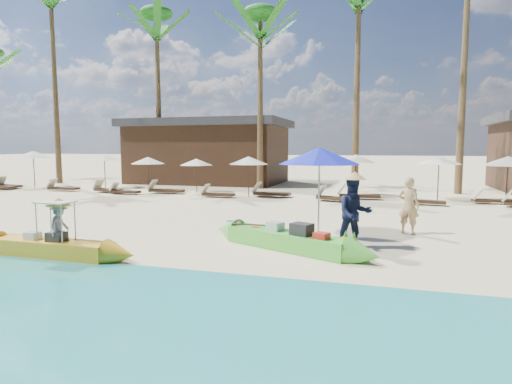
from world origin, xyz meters
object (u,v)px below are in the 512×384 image
(yellow_canoe, at_px, (50,247))
(blue_umbrella, at_px, (319,156))
(tourist, at_px, (409,205))
(green_canoe, at_px, (287,240))

(yellow_canoe, relative_size, blue_umbrella, 1.98)
(tourist, distance_m, blue_umbrella, 2.92)
(green_canoe, xyz_separation_m, yellow_canoe, (-4.96, -2.19, -0.02))
(tourist, bearing_deg, yellow_canoe, 52.76)
(green_canoe, xyz_separation_m, blue_umbrella, (0.47, 1.92, 1.98))
(green_canoe, height_order, yellow_canoe, yellow_canoe)
(green_canoe, bearing_deg, tourist, 68.34)
(green_canoe, height_order, blue_umbrella, blue_umbrella)
(tourist, height_order, blue_umbrella, blue_umbrella)
(blue_umbrella, bearing_deg, yellow_canoe, -142.87)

